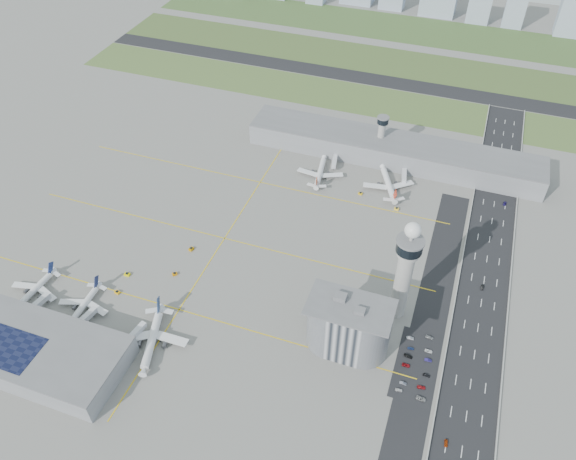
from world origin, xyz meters
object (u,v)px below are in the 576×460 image
(airplane_far_b, at_px, (389,180))
(car_lot_11, at_px, (430,337))
(airplane_near_b, at_px, (82,304))
(car_hw_2, at_px, (505,204))
(admin_building, at_px, (348,327))
(car_hw_4, at_px, (492,153))
(tug_2, at_px, (175,274))
(car_lot_8, at_px, (426,375))
(secondary_tower, at_px, (381,133))
(car_lot_2, at_px, (406,365))
(jet_bridge_far_0, at_px, (335,157))
(car_lot_5, at_px, (410,338))
(car_lot_3, at_px, (408,356))
(car_lot_1, at_px, (403,383))
(car_hw_1, at_px, (482,287))
(car_hw_0, at_px, (446,443))
(tug_0, at_px, (127,274))
(car_lot_4, at_px, (411,348))
(car_lot_6, at_px, (421,399))
(car_lot_7, at_px, (421,387))
(jet_bridge_far_1, at_px, (404,171))
(car_lot_9, at_px, (428,360))
(airplane_far_a, at_px, (320,169))
(tug_5, at_px, (396,209))
(car_lot_0, at_px, (399,390))
(airplane_near_a, at_px, (32,288))
(jet_bridge_near_2, at_px, (127,344))
(tug_1, at_px, (117,292))
(tug_3, at_px, (191,249))
(car_lot_10, at_px, (429,351))
(jet_bridge_near_1, at_px, (77,328))
(tug_4, at_px, (360,193))
(jet_bridge_near_0, at_px, (30,313))

(airplane_far_b, distance_m, car_lot_11, 127.02)
(airplane_near_b, height_order, car_hw_2, airplane_near_b)
(admin_building, height_order, car_hw_4, admin_building)
(tug_2, relative_size, car_lot_8, 0.81)
(secondary_tower, distance_m, car_lot_2, 183.11)
(jet_bridge_far_0, bearing_deg, car_lot_5, 20.00)
(secondary_tower, height_order, car_lot_3, secondary_tower)
(car_lot_1, relative_size, car_hw_1, 0.90)
(car_hw_0, bearing_deg, car_lot_5, 110.64)
(tug_0, xyz_separation_m, car_lot_1, (164.23, -17.57, -0.33))
(admin_building, height_order, car_lot_4, admin_building)
(car_lot_6, height_order, car_lot_7, car_lot_6)
(car_lot_1, relative_size, car_lot_5, 0.90)
(car_lot_5, height_order, car_hw_2, car_lot_5)
(jet_bridge_far_0, distance_m, car_lot_6, 195.22)
(jet_bridge_far_1, relative_size, car_lot_9, 3.88)
(airplane_far_a, xyz_separation_m, car_lot_5, (85.50, -118.76, -4.77))
(secondary_tower, relative_size, tug_5, 10.65)
(car_lot_0, relative_size, car_lot_8, 1.00)
(car_lot_9, distance_m, car_lot_11, 14.28)
(airplane_near_a, xyz_separation_m, jet_bridge_near_2, (68.29, -13.96, -2.10))
(tug_1, bearing_deg, tug_3, -15.94)
(car_lot_1, relative_size, car_lot_10, 0.88)
(jet_bridge_near_1, height_order, jet_bridge_near_2, same)
(secondary_tower, height_order, jet_bridge_far_1, secondary_tower)
(tug_0, distance_m, tug_1, 13.90)
(tug_4, distance_m, car_lot_0, 149.66)
(admin_building, bearing_deg, secondary_tower, 97.29)
(tug_2, height_order, car_lot_7, tug_2)
(car_lot_4, height_order, car_hw_1, car_hw_1)
(airplane_far_a, distance_m, car_hw_0, 203.31)
(jet_bridge_near_2, height_order, jet_bridge_far_1, same)
(secondary_tower, distance_m, jet_bridge_near_0, 255.39)
(car_lot_1, distance_m, car_lot_6, 11.14)
(tug_1, distance_m, tug_3, 50.73)
(car_lot_10, height_order, car_hw_4, car_hw_4)
(tug_3, distance_m, car_lot_8, 154.18)
(car_lot_2, bearing_deg, car_lot_6, -147.62)
(car_lot_2, bearing_deg, tug_4, 23.66)
(airplane_near_a, height_order, tug_4, airplane_near_a)
(tug_1, distance_m, car_lot_3, 162.14)
(car_lot_0, relative_size, car_lot_1, 1.01)
(tug_2, distance_m, car_lot_0, 140.84)
(tug_1, bearing_deg, airplane_far_a, -16.18)
(car_lot_4, height_order, car_hw_2, car_hw_2)
(airplane_near_a, relative_size, car_lot_11, 8.40)
(admin_building, bearing_deg, car_lot_4, 15.19)
(admin_building, xyz_separation_m, car_lot_10, (40.71, 10.05, -14.76))
(jet_bridge_far_1, xyz_separation_m, car_hw_1, (62.34, -90.68, -2.22))
(airplane_near_b, relative_size, car_lot_9, 9.67)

